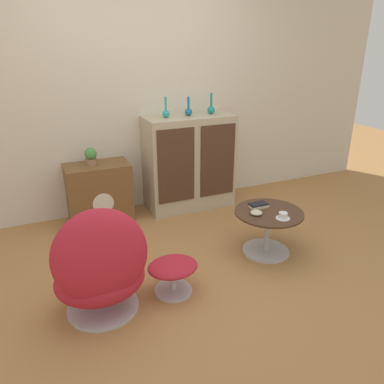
# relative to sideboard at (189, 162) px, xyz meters

# --- Properties ---
(ground_plane) EXTENTS (12.00, 12.00, 0.00)m
(ground_plane) POSITION_rel_sideboard_xyz_m (-0.52, -1.35, -0.52)
(ground_plane) COLOR #A87542
(wall_back) EXTENTS (6.40, 0.06, 2.60)m
(wall_back) POSITION_rel_sideboard_xyz_m (-0.52, 0.26, 0.78)
(wall_back) COLOR beige
(wall_back) RESTS_ON ground_plane
(sideboard) EXTENTS (0.97, 0.46, 1.05)m
(sideboard) POSITION_rel_sideboard_xyz_m (0.00, 0.00, 0.00)
(sideboard) COLOR tan
(sideboard) RESTS_ON ground_plane
(tv_console) EXTENTS (0.65, 0.39, 0.62)m
(tv_console) POSITION_rel_sideboard_xyz_m (-1.02, 0.04, -0.21)
(tv_console) COLOR brown
(tv_console) RESTS_ON ground_plane
(egg_chair) EXTENTS (0.63, 0.58, 0.83)m
(egg_chair) POSITION_rel_sideboard_xyz_m (-1.30, -1.49, -0.15)
(egg_chair) COLOR #B7B7BC
(egg_chair) RESTS_ON ground_plane
(ottoman) EXTENTS (0.38, 0.33, 0.26)m
(ottoman) POSITION_rel_sideboard_xyz_m (-0.77, -1.46, -0.33)
(ottoman) COLOR #B7B7BC
(ottoman) RESTS_ON ground_plane
(coffee_table) EXTENTS (0.60, 0.60, 0.40)m
(coffee_table) POSITION_rel_sideboard_xyz_m (0.22, -1.26, -0.27)
(coffee_table) COLOR #B7B7BC
(coffee_table) RESTS_ON ground_plane
(vase_leftmost) EXTENTS (0.08, 0.08, 0.21)m
(vase_leftmost) POSITION_rel_sideboard_xyz_m (-0.26, 0.00, 0.57)
(vase_leftmost) COLOR teal
(vase_leftmost) RESTS_ON sideboard
(vase_inner_left) EXTENTS (0.08, 0.08, 0.20)m
(vase_inner_left) POSITION_rel_sideboard_xyz_m (-0.00, 0.00, 0.57)
(vase_inner_left) COLOR #196699
(vase_inner_left) RESTS_ON sideboard
(vase_inner_right) EXTENTS (0.08, 0.08, 0.23)m
(vase_inner_right) POSITION_rel_sideboard_xyz_m (0.27, 0.00, 0.58)
(vase_inner_right) COLOR teal
(vase_inner_right) RESTS_ON sideboard
(potted_plant) EXTENTS (0.12, 0.12, 0.18)m
(potted_plant) POSITION_rel_sideboard_xyz_m (-1.06, 0.04, 0.19)
(potted_plant) COLOR #996B4C
(potted_plant) RESTS_ON tv_console
(teacup) EXTENTS (0.12, 0.12, 0.05)m
(teacup) POSITION_rel_sideboard_xyz_m (0.24, -1.42, -0.10)
(teacup) COLOR white
(teacup) RESTS_ON coffee_table
(book_stack) EXTENTS (0.16, 0.10, 0.04)m
(book_stack) POSITION_rel_sideboard_xyz_m (0.18, -1.14, -0.10)
(book_stack) COLOR beige
(book_stack) RESTS_ON coffee_table
(bowl) EXTENTS (0.10, 0.10, 0.04)m
(bowl) POSITION_rel_sideboard_xyz_m (0.08, -1.26, -0.10)
(bowl) COLOR beige
(bowl) RESTS_ON coffee_table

